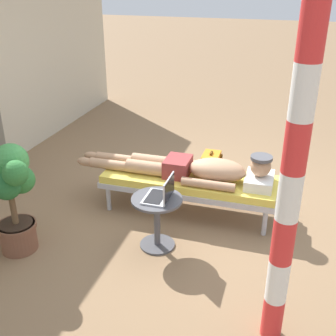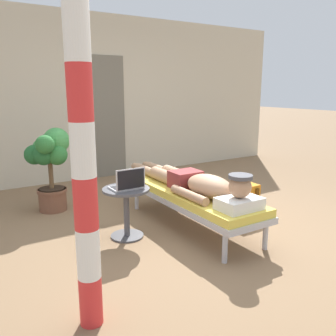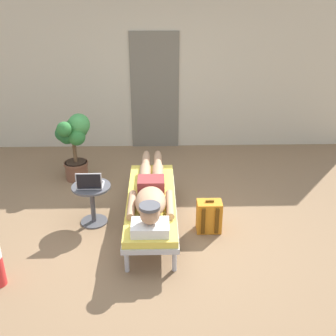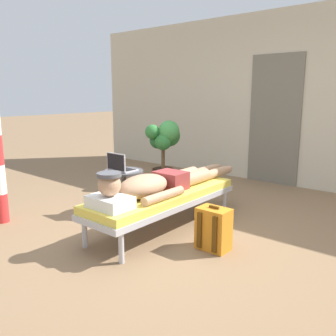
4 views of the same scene
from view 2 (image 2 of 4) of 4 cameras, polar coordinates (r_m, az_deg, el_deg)
The scene contains 10 objects.
ground_plane at distance 4.02m, azimuth 6.65°, elevation -9.57°, with size 40.00×40.00×0.00m, color #846647.
house_wall_back at distance 6.25m, azimuth -11.43°, elevation 10.93°, with size 7.60×0.20×2.70m, color beige.
house_door_panel at distance 6.18m, azimuth -10.57°, elevation 7.88°, with size 0.84×0.03×2.04m, color #6D6759.
lounge_chair at distance 3.95m, azimuth 3.86°, elevation -4.58°, with size 0.60×1.90×0.42m.
person_reclining at distance 3.85m, azimuth 4.51°, elevation -2.37°, with size 0.53×2.17×0.33m.
side_table at distance 3.69m, azimuth -6.67°, elevation -5.73°, with size 0.48×0.48×0.52m.
laptop at distance 3.58m, azimuth -6.41°, elevation -2.53°, with size 0.31×0.24×0.23m.
backpack at distance 4.36m, azimuth 12.12°, elevation -5.21°, with size 0.30×0.26×0.42m.
potted_plant at distance 4.65m, azimuth -18.35°, elevation 1.44°, with size 0.55×0.59×1.04m.
porch_post at distance 2.17m, azimuth -13.45°, elevation 2.85°, with size 0.15×0.15×2.32m.
Camera 2 is at (-2.35, -2.89, 1.52)m, focal length 38.15 mm.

